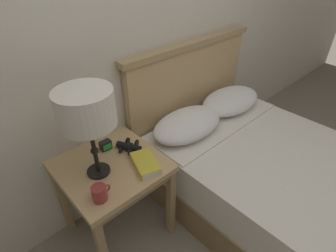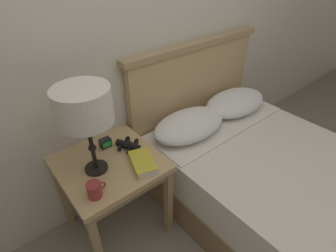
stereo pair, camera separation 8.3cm
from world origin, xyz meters
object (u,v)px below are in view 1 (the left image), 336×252
object	(u,v)px
book_on_nightstand	(145,163)
coffee_mug	(100,193)
table_lamp	(86,110)
binoculars_pair	(129,147)
alarm_clock	(106,145)
nightstand	(112,174)
bed	(281,185)

from	to	relation	value
book_on_nightstand	coffee_mug	xyz separation A→B (m)	(-0.32, -0.03, 0.02)
table_lamp	book_on_nightstand	distance (m)	0.47
binoculars_pair	alarm_clock	size ratio (longest dim) A/B	2.31
binoculars_pair	nightstand	bearing A→B (deg)	-168.41
table_lamp	alarm_clock	bearing A→B (deg)	46.58
binoculars_pair	bed	bearing A→B (deg)	-42.47
nightstand	table_lamp	distance (m)	0.50
binoculars_pair	coffee_mug	distance (m)	0.40
book_on_nightstand	alarm_clock	distance (m)	0.30
table_lamp	coffee_mug	distance (m)	0.42
coffee_mug	table_lamp	bearing A→B (deg)	62.27
coffee_mug	alarm_clock	xyz separation A→B (m)	(0.23, 0.33, -0.01)
binoculars_pair	coffee_mug	bearing A→B (deg)	-146.54
binoculars_pair	coffee_mug	xyz separation A→B (m)	(-0.34, -0.22, 0.02)
coffee_mug	alarm_clock	size ratio (longest dim) A/B	1.47
coffee_mug	binoculars_pair	bearing A→B (deg)	33.46
bed	binoculars_pair	size ratio (longest dim) A/B	12.69
nightstand	coffee_mug	world-z (taller)	coffee_mug
bed	nightstand	bearing A→B (deg)	144.18
table_lamp	alarm_clock	distance (m)	0.43
binoculars_pair	coffee_mug	world-z (taller)	coffee_mug
book_on_nightstand	coffee_mug	size ratio (longest dim) A/B	2.31
book_on_nightstand	alarm_clock	size ratio (longest dim) A/B	3.40
alarm_clock	binoculars_pair	bearing A→B (deg)	-44.33
bed	coffee_mug	world-z (taller)	bed
bed	binoculars_pair	xyz separation A→B (m)	(-0.77, 0.71, 0.35)
coffee_mug	nightstand	bearing A→B (deg)	47.12
table_lamp	coffee_mug	bearing A→B (deg)	-117.73
binoculars_pair	book_on_nightstand	bearing A→B (deg)	-96.62
binoculars_pair	table_lamp	bearing A→B (deg)	-169.40
book_on_nightstand	nightstand	bearing A→B (deg)	131.58
table_lamp	alarm_clock	xyz separation A→B (m)	(0.14, 0.15, -0.38)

